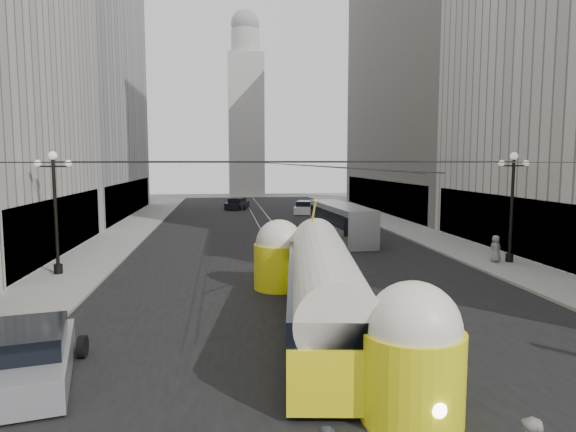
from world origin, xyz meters
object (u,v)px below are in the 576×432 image
object	(u,v)px
city_bus	(341,221)
pedestrian_sidewalk_right	(496,249)
streetcar	(323,287)
sedan_silver	(30,358)

from	to	relation	value
city_bus	pedestrian_sidewalk_right	size ratio (longest dim) A/B	6.84
streetcar	city_bus	size ratio (longest dim) A/B	1.41
city_bus	sedan_silver	xyz separation A→B (m)	(-14.11, -23.76, -0.78)
streetcar	pedestrian_sidewalk_right	world-z (taller)	streetcar
streetcar	city_bus	xyz separation A→B (m)	(5.39, 20.61, -0.15)
streetcar	sedan_silver	size ratio (longest dim) A/B	2.89
sedan_silver	city_bus	bearing A→B (deg)	59.29
streetcar	city_bus	distance (m)	21.31
streetcar	sedan_silver	xyz separation A→B (m)	(-8.72, -3.14, -0.93)
streetcar	city_bus	world-z (taller)	streetcar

